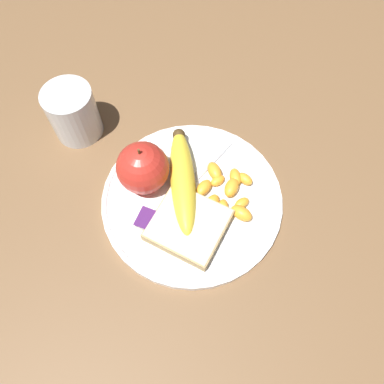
{
  "coord_description": "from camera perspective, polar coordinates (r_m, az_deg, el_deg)",
  "views": [
    {
      "loc": [
        0.1,
        -0.24,
        0.54
      ],
      "look_at": [
        0.0,
        0.0,
        0.03
      ],
      "focal_mm": 35.0,
      "sensor_mm": 36.0,
      "label": 1
    }
  ],
  "objects": [
    {
      "name": "orange_segment_1",
      "position": [
        0.58,
        7.59,
        -1.71
      ],
      "size": [
        0.03,
        0.03,
        0.01
      ],
      "color": "#F9A32D",
      "rests_on": "plate"
    },
    {
      "name": "orange_segment_7",
      "position": [
        0.57,
        4.86,
        -2.08
      ],
      "size": [
        0.02,
        0.03,
        0.01
      ],
      "color": "#F9A32D",
      "rests_on": "plate"
    },
    {
      "name": "orange_segment_6",
      "position": [
        0.58,
        6.05,
        0.69
      ],
      "size": [
        0.02,
        0.04,
        0.02
      ],
      "color": "#F9A32D",
      "rests_on": "plate"
    },
    {
      "name": "bread_slice",
      "position": [
        0.55,
        -0.54,
        -5.06
      ],
      "size": [
        0.11,
        0.11,
        0.02
      ],
      "color": "tan",
      "rests_on": "plate"
    },
    {
      "name": "ground_plane",
      "position": [
        0.6,
        0.0,
        -1.41
      ],
      "size": [
        3.0,
        3.0,
        0.0
      ],
      "primitive_type": "plane",
      "color": "brown"
    },
    {
      "name": "orange_segment_9",
      "position": [
        0.6,
        6.63,
        2.31
      ],
      "size": [
        0.03,
        0.04,
        0.02
      ],
      "color": "#F9A32D",
      "rests_on": "plate"
    },
    {
      "name": "fork",
      "position": [
        0.59,
        -0.32,
        0.95
      ],
      "size": [
        0.07,
        0.18,
        0.0
      ],
      "rotation": [
        0.0,
        0.0,
        10.69
      ],
      "color": "#B2B2B7",
      "rests_on": "plate"
    },
    {
      "name": "orange_segment_0",
      "position": [
        0.57,
        2.9,
        -1.95
      ],
      "size": [
        0.02,
        0.03,
        0.02
      ],
      "color": "#F9A32D",
      "rests_on": "plate"
    },
    {
      "name": "banana",
      "position": [
        0.58,
        -1.44,
        1.97
      ],
      "size": [
        0.12,
        0.18,
        0.04
      ],
      "color": "yellow",
      "rests_on": "plate"
    },
    {
      "name": "orange_segment_3",
      "position": [
        0.6,
        8.06,
        2.0
      ],
      "size": [
        0.03,
        0.02,
        0.02
      ],
      "color": "#F9A32D",
      "rests_on": "plate"
    },
    {
      "name": "plate",
      "position": [
        0.59,
        0.0,
        -1.07
      ],
      "size": [
        0.28,
        0.28,
        0.01
      ],
      "color": "white",
      "rests_on": "ground_plane"
    },
    {
      "name": "orange_segment_4",
      "position": [
        0.6,
        3.46,
        3.19
      ],
      "size": [
        0.04,
        0.04,
        0.02
      ],
      "color": "#F9A32D",
      "rests_on": "plate"
    },
    {
      "name": "juice_glass",
      "position": [
        0.66,
        -17.58,
        11.26
      ],
      "size": [
        0.08,
        0.08,
        0.09
      ],
      "color": "silver",
      "rests_on": "ground_plane"
    },
    {
      "name": "orange_segment_2",
      "position": [
        0.57,
        7.46,
        -3.42
      ],
      "size": [
        0.04,
        0.03,
        0.02
      ],
      "color": "#F9A32D",
      "rests_on": "plate"
    },
    {
      "name": "orange_segment_5",
      "position": [
        0.58,
        1.79,
        0.65
      ],
      "size": [
        0.03,
        0.04,
        0.02
      ],
      "color": "#F9A32D",
      "rests_on": "plate"
    },
    {
      "name": "jam_packet",
      "position": [
        0.56,
        -6.27,
        -4.64
      ],
      "size": [
        0.04,
        0.03,
        0.02
      ],
      "color": "white",
      "rests_on": "plate"
    },
    {
      "name": "apple",
      "position": [
        0.57,
        -7.43,
        3.81
      ],
      "size": [
        0.08,
        0.08,
        0.09
      ],
      "color": "red",
      "rests_on": "plate"
    },
    {
      "name": "orange_segment_8",
      "position": [
        0.59,
        3.92,
        1.75
      ],
      "size": [
        0.03,
        0.03,
        0.01
      ],
      "color": "#F9A32D",
      "rests_on": "plate"
    }
  ]
}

